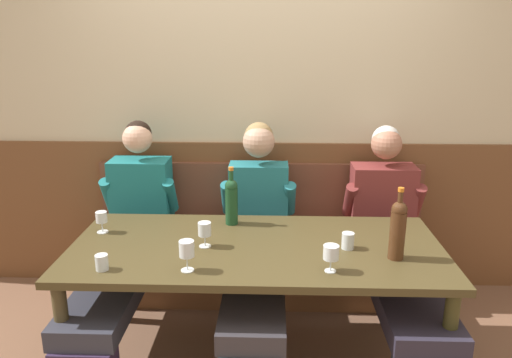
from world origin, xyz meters
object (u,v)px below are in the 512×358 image
Objects in this scene: wine_bottle_clear_water at (398,228)px; wine_glass_center_rear at (187,250)px; wall_bench at (260,259)px; wine_glass_near_bucket at (205,231)px; wine_glass_left_end at (101,218)px; person_center_left_seat at (127,236)px; water_tumbler_right at (102,262)px; person_right_seat at (394,243)px; water_tumbler_left at (348,241)px; wine_glass_by_bottle at (331,253)px; wine_bottle_green_tall at (231,200)px; person_center_right_seat at (257,240)px; dining_table at (256,258)px.

wine_bottle_clear_water is 1.05m from wine_glass_center_rear.
wall_bench reaches higher than wine_glass_near_bucket.
wine_glass_center_rear reaches higher than wine_glass_left_end.
water_tumbler_right is at bearing -83.30° from person_center_left_seat.
person_right_seat reaches higher than wine_glass_near_bucket.
water_tumbler_left is at bearing -16.44° from person_center_left_seat.
person_right_seat is 15.77× the size of water_tumbler_left.
wine_glass_near_bucket is 1.02× the size of wine_glass_by_bottle.
wall_bench is at bearing 70.39° from wine_bottle_green_tall.
wall_bench is at bearing 34.16° from wine_glass_left_end.
person_center_right_seat reaches higher than wine_bottle_green_tall.
water_tumbler_right is at bearing -71.65° from wine_glass_left_end.
wine_glass_center_rear reaches higher than wine_glass_by_bottle.
person_center_right_seat is 8.98× the size of wine_glass_center_rear.
water_tumbler_right is (-0.73, -0.65, 0.15)m from person_center_right_seat.
person_center_right_seat is at bearing 53.80° from wine_glass_near_bucket.
person_right_seat is (0.83, -0.41, 0.32)m from wall_bench.
wine_glass_by_bottle is (-0.35, -0.16, -0.07)m from wine_bottle_clear_water.
wine_bottle_green_tall is 0.98m from wine_bottle_clear_water.
wine_glass_left_end is 1.39m from water_tumbler_left.
water_tumbler_right is at bearing -178.87° from wine_glass_by_bottle.
wine_glass_by_bottle is (0.53, -0.61, -0.05)m from wine_bottle_green_tall.
person_center_left_seat reaches higher than wall_bench.
person_center_left_seat reaches higher than wine_glass_center_rear.
wall_bench is at bearing 55.60° from water_tumbler_right.
person_right_seat is at bearing 6.49° from wine_glass_left_end.
person_right_seat is at bearing 47.65° from water_tumbler_left.
person_center_right_seat is at bearing 64.28° from wine_glass_center_rear.
wine_bottle_clear_water is 2.75× the size of wine_glass_near_bucket.
wall_bench is 0.99m from wine_glass_near_bucket.
dining_table is 0.42m from wine_bottle_green_tall.
wine_bottle_clear_water is (0.71, -0.14, 0.24)m from dining_table.
person_right_seat is at bearing 1.96° from wine_bottle_green_tall.
wine_glass_center_rear is (0.49, -0.67, 0.22)m from person_center_left_seat.
wine_glass_by_bottle is at bearing -22.79° from wine_glass_near_bucket.
person_right_seat is 10.10× the size of wine_glass_near_bucket.
wine_bottle_green_tall is at bearing 47.54° from water_tumbler_right.
wine_glass_near_bucket is 0.55m from water_tumbler_right.
wine_glass_center_rear is at bearing -99.34° from wine_glass_near_bucket.
wall_bench is 16.83× the size of wine_glass_near_bucket.
wine_glass_by_bottle is at bearing -29.01° from person_center_left_seat.
wall_bench is at bearing 153.69° from person_right_seat.
dining_table is 13.05× the size of wine_glass_center_rear.
wall_bench is 0.76m from wine_bottle_green_tall.
dining_table is 0.81m from water_tumbler_right.
person_right_seat is 1.34m from wine_glass_center_rear.
dining_table is 1.45× the size of person_right_seat.
person_center_right_seat is 0.75m from wine_glass_center_rear.
wine_glass_by_bottle is (-0.46, -0.64, 0.22)m from person_right_seat.
wine_bottle_clear_water is at bearing -27.35° from wine_bottle_green_tall.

